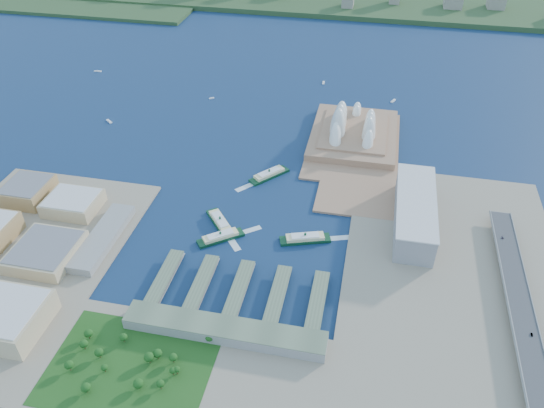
% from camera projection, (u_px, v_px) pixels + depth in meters
% --- Properties ---
extents(ground, '(3000.00, 3000.00, 0.00)m').
position_uv_depth(ground, '(244.00, 245.00, 628.57)').
color(ground, '#0F2147').
rests_on(ground, ground).
extents(west_land, '(220.00, 390.00, 3.00)m').
position_uv_depth(west_land, '(2.00, 275.00, 586.76)').
color(west_land, gray).
rests_on(west_land, ground).
extents(south_land, '(720.00, 180.00, 3.00)m').
position_uv_depth(south_land, '(185.00, 399.00, 463.34)').
color(south_land, gray).
rests_on(south_land, ground).
extents(east_land, '(240.00, 500.00, 3.00)m').
position_uv_depth(east_land, '(456.00, 307.00, 548.94)').
color(east_land, gray).
rests_on(east_land, ground).
extents(peninsula, '(135.00, 220.00, 3.00)m').
position_uv_depth(peninsula, '(354.00, 144.00, 813.37)').
color(peninsula, '#9E7456').
rests_on(peninsula, ground).
extents(far_shore, '(2200.00, 260.00, 12.00)m').
position_uv_depth(far_shore, '(336.00, 2.00, 1391.80)').
color(far_shore, '#2D4926').
rests_on(far_shore, ground).
extents(opera_house, '(134.00, 180.00, 58.00)m').
position_uv_depth(opera_house, '(355.00, 121.00, 811.12)').
color(opera_house, white).
rests_on(opera_house, peninsula).
extents(toaster_building, '(45.00, 155.00, 35.00)m').
position_uv_depth(toaster_building, '(415.00, 212.00, 646.68)').
color(toaster_building, gray).
rests_on(toaster_building, east_land).
extents(expressway, '(26.00, 340.00, 11.85)m').
position_uv_depth(expressway, '(521.00, 319.00, 526.75)').
color(expressway, gray).
rests_on(expressway, east_land).
extents(west_buildings, '(200.00, 280.00, 27.00)m').
position_uv_depth(west_buildings, '(17.00, 244.00, 605.14)').
color(west_buildings, '#A28151').
rests_on(west_buildings, west_land).
extents(ferry_wharves, '(184.00, 90.00, 9.30)m').
position_uv_depth(ferry_wharves, '(239.00, 289.00, 564.78)').
color(ferry_wharves, '#58684F').
rests_on(ferry_wharves, ground).
extents(terminal_building, '(200.00, 28.00, 12.00)m').
position_uv_depth(terminal_building, '(225.00, 330.00, 515.05)').
color(terminal_building, gray).
rests_on(terminal_building, south_land).
extents(park, '(150.00, 110.00, 16.00)m').
position_uv_depth(park, '(129.00, 362.00, 483.19)').
color(park, '#194714').
rests_on(park, south_land).
extents(ferry_a, '(49.14, 56.15, 11.29)m').
position_uv_depth(ferry_a, '(220.00, 221.00, 656.96)').
color(ferry_a, '#0E381E').
rests_on(ferry_a, ground).
extents(ferry_b, '(51.47, 56.94, 11.60)m').
position_uv_depth(ferry_b, '(269.00, 173.00, 741.99)').
color(ferry_b, '#0E381E').
rests_on(ferry_b, ground).
extents(ferry_c, '(54.30, 46.33, 10.82)m').
position_uv_depth(ferry_c, '(220.00, 236.00, 634.41)').
color(ferry_c, '#0E381E').
rests_on(ferry_c, ground).
extents(ferry_d, '(62.39, 33.95, 11.47)m').
position_uv_depth(ferry_d, '(305.00, 237.00, 631.92)').
color(ferry_d, '#0E381E').
rests_on(ferry_d, ground).
extents(boat_a, '(14.35, 12.64, 2.96)m').
position_uv_depth(boat_a, '(109.00, 121.00, 873.88)').
color(boat_a, white).
rests_on(boat_a, ground).
extents(boat_b, '(9.11, 8.10, 2.45)m').
position_uv_depth(boat_b, '(212.00, 98.00, 943.60)').
color(boat_b, white).
rests_on(boat_b, ground).
extents(boat_c, '(9.31, 14.01, 3.06)m').
position_uv_depth(boat_c, '(393.00, 101.00, 934.82)').
color(boat_c, white).
rests_on(boat_c, ground).
extents(boat_d, '(15.00, 4.22, 2.50)m').
position_uv_depth(boat_d, '(98.00, 71.00, 1040.05)').
color(boat_d, white).
rests_on(boat_d, ground).
extents(boat_e, '(4.63, 12.77, 3.09)m').
position_uv_depth(boat_e, '(323.00, 83.00, 996.05)').
color(boat_e, white).
rests_on(boat_e, ground).
extents(car_b, '(1.43, 4.10, 1.35)m').
position_uv_depth(car_b, '(532.00, 335.00, 502.73)').
color(car_b, slate).
rests_on(car_b, expressway).
extents(car_c, '(1.85, 4.56, 1.32)m').
position_uv_depth(car_c, '(503.00, 237.00, 616.19)').
color(car_c, slate).
rests_on(car_c, expressway).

